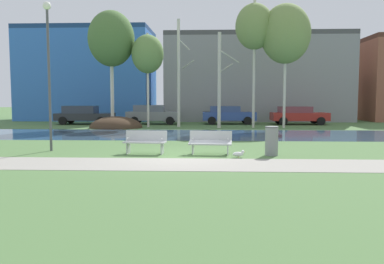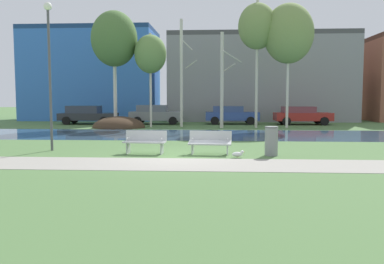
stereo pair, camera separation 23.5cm
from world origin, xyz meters
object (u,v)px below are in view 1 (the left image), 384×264
at_px(bench_left, 145,141).
at_px(parked_hatch_third_blue, 228,114).
at_px(bench_right, 210,142).
at_px(parked_sedan_second_grey, 152,114).
at_px(parked_wagon_fourth_red, 298,115).
at_px(seagull, 239,154).
at_px(trash_bin, 272,140).
at_px(parked_van_nearest_dark, 84,114).
at_px(streetlamp, 48,53).

bearing_deg(bench_left, parked_hatch_third_blue, 77.13).
relative_size(bench_right, parked_sedan_second_grey, 0.39).
xyz_separation_m(parked_sedan_second_grey, parked_wagon_fourth_red, (11.49, 0.15, -0.04)).
distance_m(seagull, parked_hatch_third_blue, 17.78).
xyz_separation_m(bench_right, trash_bin, (2.25, -0.23, 0.08)).
xyz_separation_m(trash_bin, parked_sedan_second_grey, (-6.84, 16.85, 0.25)).
xyz_separation_m(bench_left, parked_hatch_third_blue, (3.87, 16.95, 0.29)).
height_order(bench_right, seagull, bench_right).
distance_m(bench_left, parked_sedan_second_grey, 16.75).
height_order(trash_bin, seagull, trash_bin).
relative_size(parked_sedan_second_grey, parked_hatch_third_blue, 1.00).
distance_m(bench_left, bench_right, 2.46).
xyz_separation_m(parked_van_nearest_dark, parked_hatch_third_blue, (11.46, 0.61, -0.00)).
xyz_separation_m(bench_left, parked_wagon_fourth_red, (9.36, 16.77, 0.29)).
distance_m(bench_right, parked_van_nearest_dark, 19.18).
bearing_deg(parked_van_nearest_dark, parked_sedan_second_grey, 2.89).
height_order(seagull, streetlamp, streetlamp).
bearing_deg(parked_sedan_second_grey, parked_hatch_third_blue, 3.15).
bearing_deg(seagull, parked_wagon_fourth_red, 71.48).
relative_size(parked_van_nearest_dark, parked_wagon_fourth_red, 1.03).
bearing_deg(parked_van_nearest_dark, parked_wagon_fourth_red, 1.45).
height_order(trash_bin, parked_hatch_third_blue, parked_hatch_third_blue).
bearing_deg(bench_left, bench_right, 0.00).
distance_m(bench_right, trash_bin, 2.26).
xyz_separation_m(bench_right, parked_van_nearest_dark, (-10.05, 16.34, 0.30)).
xyz_separation_m(trash_bin, seagull, (-1.24, -0.59, -0.42)).
distance_m(bench_left, trash_bin, 4.72).
distance_m(trash_bin, seagull, 1.44).
xyz_separation_m(streetlamp, parked_sedan_second_grey, (1.76, 15.96, -3.05)).
bearing_deg(parked_sedan_second_grey, trash_bin, -67.89).
bearing_deg(parked_van_nearest_dark, streetlamp, -76.76).
height_order(seagull, parked_hatch_third_blue, parked_hatch_third_blue).
bearing_deg(trash_bin, bench_left, 177.19).
bearing_deg(bench_left, parked_van_nearest_dark, 114.91).
distance_m(bench_right, parked_sedan_second_grey, 17.24).
height_order(bench_right, parked_hatch_third_blue, parked_hatch_third_blue).
height_order(bench_left, trash_bin, trash_bin).
xyz_separation_m(parked_hatch_third_blue, parked_wagon_fourth_red, (5.48, -0.18, -0.01)).
distance_m(streetlamp, parked_wagon_fourth_red, 21.09).
bearing_deg(streetlamp, parked_van_nearest_dark, 103.24).
bearing_deg(parked_hatch_third_blue, bench_left, -102.87).
xyz_separation_m(seagull, parked_hatch_third_blue, (0.41, 17.77, 0.63)).
height_order(parked_sedan_second_grey, parked_hatch_third_blue, parked_sedan_second_grey).
distance_m(bench_left, seagull, 3.58).
bearing_deg(streetlamp, parked_hatch_third_blue, 64.51).
bearing_deg(bench_left, parked_sedan_second_grey, 97.32).
bearing_deg(seagull, streetlamp, 168.68).
height_order(trash_bin, parked_van_nearest_dark, parked_van_nearest_dark).
height_order(streetlamp, parked_van_nearest_dark, streetlamp).
xyz_separation_m(bench_left, seagull, (3.46, -0.82, -0.34)).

